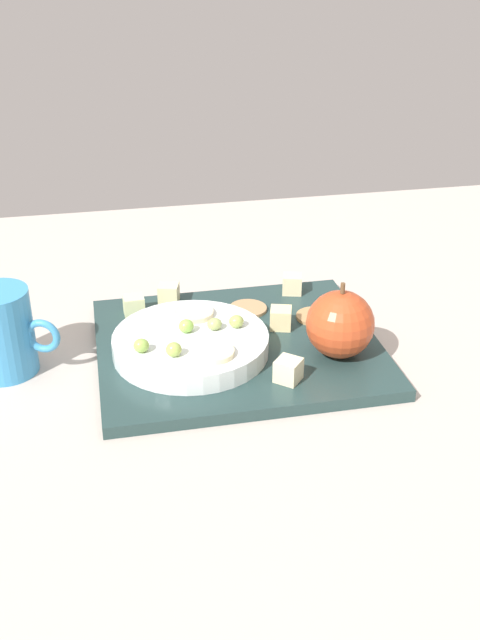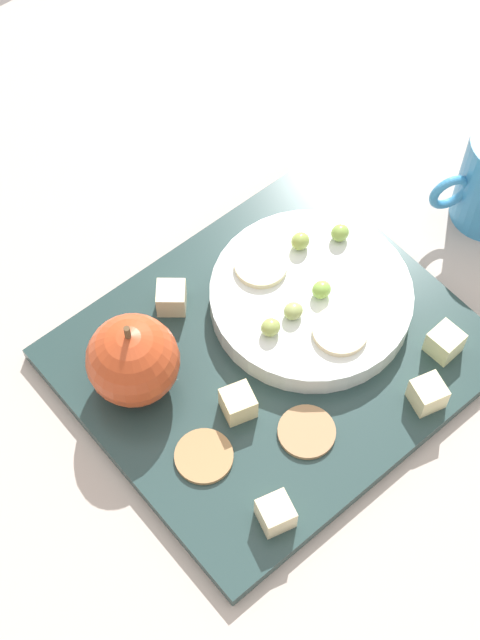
{
  "view_description": "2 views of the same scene",
  "coord_description": "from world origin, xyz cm",
  "px_view_note": "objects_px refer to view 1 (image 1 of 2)",
  "views": [
    {
      "loc": [
        -18.36,
        -72.23,
        47.23
      ],
      "look_at": [
        -3.52,
        -0.41,
        7.89
      ],
      "focal_mm": 41.57,
      "sensor_mm": 36.0,
      "label": 1
    },
    {
      "loc": [
        24.14,
        29.15,
        74.77
      ],
      "look_at": [
        -1.84,
        -1.54,
        8.89
      ],
      "focal_mm": 53.42,
      "sensor_mm": 36.0,
      "label": 2
    }
  ],
  "objects_px": {
    "cheese_cube_3": "(285,371)",
    "platter": "(238,346)",
    "apple_whole": "(340,324)",
    "cheese_cube_0": "(134,305)",
    "cheese_cube_2": "(281,318)",
    "apple_slice_1": "(194,313)",
    "grape_1": "(215,324)",
    "cheese_cube_1": "(169,294)",
    "serving_dish": "(191,344)",
    "grape_2": "(236,321)",
    "cracker_1": "(315,316)",
    "grape_3": "(141,346)",
    "cracker_0": "(248,309)",
    "grape_4": "(174,349)",
    "cheese_cube_4": "(292,284)",
    "apple_slice_0": "(213,352)",
    "cup": "(2,332)",
    "grape_0": "(186,324)"
  },
  "relations": [
    {
      "from": "cheese_cube_3",
      "to": "platter",
      "type": "bearing_deg",
      "value": 109.08
    },
    {
      "from": "apple_whole",
      "to": "cheese_cube_0",
      "type": "distance_m",
      "value": 0.26
    },
    {
      "from": "platter",
      "to": "apple_whole",
      "type": "distance_m",
      "value": 0.13
    },
    {
      "from": "cheese_cube_2",
      "to": "apple_slice_1",
      "type": "height_order",
      "value": "apple_slice_1"
    },
    {
      "from": "grape_1",
      "to": "cheese_cube_1",
      "type": "bearing_deg",
      "value": 107.05
    },
    {
      "from": "serving_dish",
      "to": "grape_2",
      "type": "height_order",
      "value": "grape_2"
    },
    {
      "from": "cheese_cube_0",
      "to": "cracker_1",
      "type": "bearing_deg",
      "value": -14.11
    },
    {
      "from": "cheese_cube_1",
      "to": "grape_2",
      "type": "distance_m",
      "value": 0.14
    },
    {
      "from": "grape_2",
      "to": "grape_3",
      "type": "distance_m",
      "value": 0.12
    },
    {
      "from": "platter",
      "to": "cracker_0",
      "type": "relative_size",
      "value": 6.81
    },
    {
      "from": "grape_2",
      "to": "grape_4",
      "type": "bearing_deg",
      "value": -147.39
    },
    {
      "from": "cheese_cube_1",
      "to": "apple_slice_1",
      "type": "relative_size",
      "value": 0.53
    },
    {
      "from": "grape_2",
      "to": "grape_4",
      "type": "relative_size",
      "value": 1.0
    },
    {
      "from": "cheese_cube_0",
      "to": "grape_4",
      "type": "bearing_deg",
      "value": -77.86
    },
    {
      "from": "apple_whole",
      "to": "cheese_cube_2",
      "type": "relative_size",
      "value": 3.07
    },
    {
      "from": "cheese_cube_0",
      "to": "cheese_cube_4",
      "type": "distance_m",
      "value": 0.21
    },
    {
      "from": "serving_dish",
      "to": "cracker_1",
      "type": "height_order",
      "value": "serving_dish"
    },
    {
      "from": "apple_whole",
      "to": "apple_slice_1",
      "type": "distance_m",
      "value": 0.17
    },
    {
      "from": "apple_slice_0",
      "to": "cup",
      "type": "bearing_deg",
      "value": 161.78
    },
    {
      "from": "serving_dish",
      "to": "apple_whole",
      "type": "distance_m",
      "value": 0.17
    },
    {
      "from": "serving_dish",
      "to": "cheese_cube_1",
      "type": "xyz_separation_m",
      "value": [
        -0.01,
        0.13,
        0.0
      ]
    },
    {
      "from": "grape_1",
      "to": "grape_0",
      "type": "bearing_deg",
      "value": 170.5
    },
    {
      "from": "apple_slice_0",
      "to": "apple_slice_1",
      "type": "relative_size",
      "value": 1.0
    },
    {
      "from": "cheese_cube_1",
      "to": "cheese_cube_3",
      "type": "relative_size",
      "value": 1.0
    },
    {
      "from": "cheese_cube_0",
      "to": "grape_1",
      "type": "distance_m",
      "value": 0.13
    },
    {
      "from": "cheese_cube_3",
      "to": "apple_slice_0",
      "type": "relative_size",
      "value": 0.53
    },
    {
      "from": "cheese_cube_0",
      "to": "grape_4",
      "type": "xyz_separation_m",
      "value": [
        0.03,
        -0.15,
        0.02
      ]
    },
    {
      "from": "serving_dish",
      "to": "cup",
      "type": "height_order",
      "value": "cup"
    },
    {
      "from": "serving_dish",
      "to": "grape_1",
      "type": "bearing_deg",
      "value": 13.45
    },
    {
      "from": "serving_dish",
      "to": "apple_slice_1",
      "type": "bearing_deg",
      "value": 77.14
    },
    {
      "from": "serving_dish",
      "to": "cheese_cube_1",
      "type": "bearing_deg",
      "value": 94.05
    },
    {
      "from": "cheese_cube_0",
      "to": "cracker_1",
      "type": "xyz_separation_m",
      "value": [
        0.22,
        -0.05,
        -0.01
      ]
    },
    {
      "from": "serving_dish",
      "to": "grape_3",
      "type": "bearing_deg",
      "value": -155.78
    },
    {
      "from": "cracker_0",
      "to": "grape_0",
      "type": "height_order",
      "value": "grape_0"
    },
    {
      "from": "cheese_cube_2",
      "to": "grape_3",
      "type": "distance_m",
      "value": 0.18
    },
    {
      "from": "cheese_cube_1",
      "to": "apple_whole",
      "type": "bearing_deg",
      "value": -44.35
    },
    {
      "from": "cheese_cube_0",
      "to": "grape_3",
      "type": "bearing_deg",
      "value": -90.54
    },
    {
      "from": "cracker_1",
      "to": "cheese_cube_0",
      "type": "bearing_deg",
      "value": 165.89
    },
    {
      "from": "apple_slice_1",
      "to": "cup",
      "type": "distance_m",
      "value": 0.21
    },
    {
      "from": "cheese_cube_4",
      "to": "grape_3",
      "type": "distance_m",
      "value": 0.26
    },
    {
      "from": "grape_3",
      "to": "cheese_cube_0",
      "type": "bearing_deg",
      "value": 89.46
    },
    {
      "from": "serving_dish",
      "to": "grape_2",
      "type": "distance_m",
      "value": 0.06
    },
    {
      "from": "cheese_cube_1",
      "to": "apple_slice_0",
      "type": "xyz_separation_m",
      "value": [
        0.03,
        -0.18,
        0.01
      ]
    },
    {
      "from": "cheese_cube_0",
      "to": "grape_2",
      "type": "bearing_deg",
      "value": -41.8
    },
    {
      "from": "cheese_cube_4",
      "to": "serving_dish",
      "type": "bearing_deg",
      "value": -140.22
    },
    {
      "from": "cheese_cube_1",
      "to": "cheese_cube_4",
      "type": "relative_size",
      "value": 1.0
    },
    {
      "from": "cheese_cube_1",
      "to": "apple_slice_1",
      "type": "xyz_separation_m",
      "value": [
        0.02,
        -0.08,
        0.01
      ]
    },
    {
      "from": "cheese_cube_0",
      "to": "cracker_0",
      "type": "xyz_separation_m",
      "value": [
        0.14,
        -0.02,
        -0.01
      ]
    },
    {
      "from": "cracker_1",
      "to": "apple_slice_0",
      "type": "bearing_deg",
      "value": -145.76
    },
    {
      "from": "cheese_cube_1",
      "to": "cracker_1",
      "type": "bearing_deg",
      "value": -24.81
    }
  ]
}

